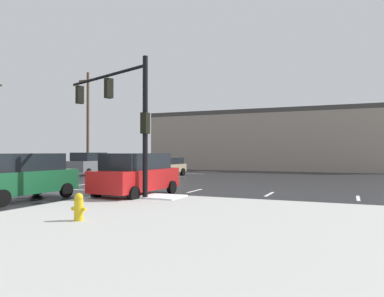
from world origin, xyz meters
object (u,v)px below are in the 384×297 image
object	(u,v)px
suv_red	(137,174)
suv_green	(21,176)
traffic_signal_mast	(121,106)
utility_pole_distant	(88,120)
suv_grey	(89,163)
sedan_tan	(166,167)
fire_hydrant	(79,207)

from	to	relation	value
suv_red	suv_green	distance (m)	4.98
traffic_signal_mast	suv_red	world-z (taller)	traffic_signal_mast
suv_red	utility_pole_distant	distance (m)	22.01
suv_grey	utility_pole_distant	size ratio (longest dim) A/B	0.49
sedan_tan	traffic_signal_mast	bearing A→B (deg)	22.20
suv_grey	traffic_signal_mast	bearing A→B (deg)	-142.73
fire_hydrant	suv_green	distance (m)	6.77
traffic_signal_mast	utility_pole_distant	bearing A→B (deg)	-25.00
suv_red	suv_green	bearing A→B (deg)	131.45
suv_grey	suv_green	world-z (taller)	same
traffic_signal_mast	utility_pole_distant	size ratio (longest dim) A/B	0.60
fire_hydrant	suv_red	distance (m)	6.72
fire_hydrant	utility_pole_distant	size ratio (longest dim) A/B	0.08
suv_red	sedan_tan	distance (m)	14.31
traffic_signal_mast	fire_hydrant	xyz separation A→B (m)	(2.49, -5.82, -3.70)
sedan_tan	suv_green	xyz separation A→B (m)	(1.39, -16.42, 0.24)
suv_grey	sedan_tan	size ratio (longest dim) A/B	1.08
sedan_tan	utility_pole_distant	world-z (taller)	utility_pole_distant
suv_green	sedan_tan	bearing A→B (deg)	-171.69
suv_red	utility_pole_distant	size ratio (longest dim) A/B	0.48
fire_hydrant	sedan_tan	distance (m)	21.00
utility_pole_distant	suv_grey	bearing A→B (deg)	-49.10
traffic_signal_mast	sedan_tan	distance (m)	15.06
suv_grey	utility_pole_distant	world-z (taller)	utility_pole_distant
sedan_tan	utility_pole_distant	xyz separation A→B (m)	(-9.96, 2.00, 4.46)
traffic_signal_mast	suv_grey	distance (m)	18.27
suv_grey	utility_pole_distant	bearing A→B (deg)	34.87
fire_hydrant	suv_green	size ratio (longest dim) A/B	0.16
suv_green	utility_pole_distant	world-z (taller)	utility_pole_distant
fire_hydrant	utility_pole_distant	distance (m)	28.12
traffic_signal_mast	suv_red	xyz separation A→B (m)	(0.48, 0.57, -3.15)
utility_pole_distant	suv_red	bearing A→B (deg)	-45.14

